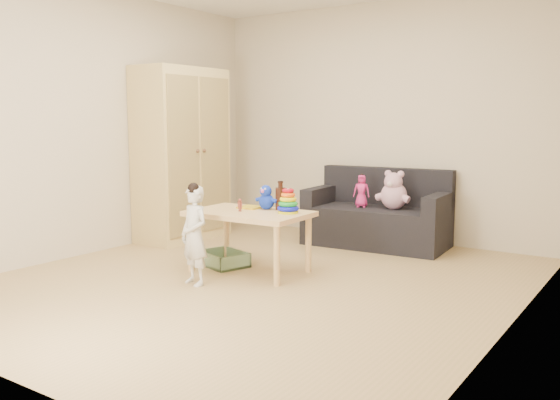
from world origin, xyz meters
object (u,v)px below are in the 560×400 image
Objects in this scene: sofa at (376,227)px; toddler at (194,237)px; wardrobe at (182,155)px; play_table at (249,242)px.

toddler reaches higher than sofa.
sofa is at bearing 89.65° from toddler.
wardrobe reaches higher than play_table.
wardrobe is at bearing 153.38° from play_table.
toddler is (-0.12, -0.57, 0.12)m from play_table.
toddler is at bearing -43.86° from wardrobe.
play_table is (-0.45, -1.62, 0.06)m from sofa.
play_table is (1.50, -0.75, -0.67)m from wardrobe.
play_table is 0.60m from toddler.
play_table is at bearing 92.53° from toddler.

